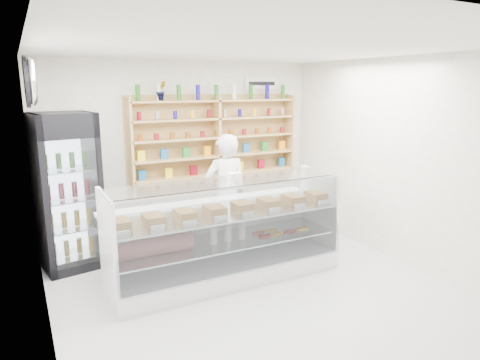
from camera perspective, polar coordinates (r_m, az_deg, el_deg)
room at (r=4.70m, az=3.32°, el=0.02°), size 5.00×5.00×5.00m
display_counter at (r=5.51m, az=-1.91°, el=-9.47°), size 2.94×0.88×1.28m
shop_worker at (r=6.20m, az=-1.93°, el=-1.89°), size 0.65×0.44×1.75m
drinks_cooler at (r=6.10m, az=-22.06°, el=-1.42°), size 0.86×0.84×2.08m
wall_shelving at (r=6.94m, az=-3.10°, el=5.68°), size 2.84×0.28×1.33m
potted_plant at (r=6.57m, az=-10.48°, el=11.64°), size 0.19×0.17×0.29m
security_mirror at (r=5.13m, az=-26.04°, el=11.67°), size 0.15×0.50×0.50m
wall_sign at (r=7.43m, az=2.87°, el=12.73°), size 0.62×0.03×0.20m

